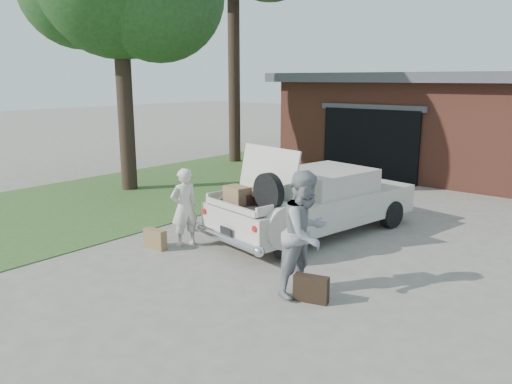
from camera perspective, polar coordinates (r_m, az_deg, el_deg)
The scene contains 8 objects.
ground at distance 8.96m, azimuth -2.47°, elevation -7.54°, with size 90.00×90.00×0.00m, color gray.
grass_strip at distance 14.79m, azimuth -10.53°, elevation 0.50°, with size 6.00×16.00×0.02m, color #2D4C1E.
house at distance 18.35m, azimuth 25.00°, elevation 7.14°, with size 12.80×7.80×3.30m.
sedan at distance 10.21m, azimuth 6.67°, elevation -1.06°, with size 2.56×4.83×1.89m.
woman_left at distance 9.48m, azimuth -8.21°, elevation -1.76°, with size 0.55×0.36×1.50m, color beige.
woman_right at distance 7.28m, azimuth 5.67°, elevation -4.74°, with size 0.90×0.70×1.85m, color gray.
suitcase_left at distance 9.56m, azimuth -11.45°, elevation -5.27°, with size 0.48×0.15×0.37m, color olive.
suitcase_right at distance 7.28m, azimuth 6.32°, elevation -10.93°, with size 0.50×0.16×0.39m, color black.
Camera 1 is at (5.65, -6.21, 3.12)m, focal length 35.00 mm.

